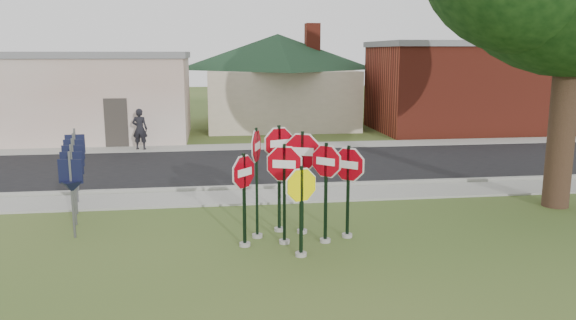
{
  "coord_description": "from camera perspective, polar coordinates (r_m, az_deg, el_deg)",
  "views": [
    {
      "loc": [
        -1.83,
        -10.32,
        4.17
      ],
      "look_at": [
        -0.15,
        2.0,
        1.78
      ],
      "focal_mm": 35.0,
      "sensor_mm": 36.0,
      "label": 1
    }
  ],
  "objects": [
    {
      "name": "ground",
      "position": [
        11.29,
        2.15,
        -10.81
      ],
      "size": [
        120.0,
        120.0,
        0.0
      ],
      "primitive_type": "plane",
      "color": "#395520",
      "rests_on": "ground"
    },
    {
      "name": "sidewalk_near",
      "position": [
        16.46,
        -1.15,
        -3.69
      ],
      "size": [
        60.0,
        1.6,
        0.06
      ],
      "primitive_type": "cube",
      "color": "#979890",
      "rests_on": "ground"
    },
    {
      "name": "road",
      "position": [
        20.83,
        -2.59,
        -0.62
      ],
      "size": [
        60.0,
        7.0,
        0.04
      ],
      "primitive_type": "cube",
      "color": "black",
      "rests_on": "ground"
    },
    {
      "name": "sidewalk_far",
      "position": [
        25.04,
        -3.49,
        1.35
      ],
      "size": [
        60.0,
        1.6,
        0.06
      ],
      "primitive_type": "cube",
      "color": "#979890",
      "rests_on": "ground"
    },
    {
      "name": "curb",
      "position": [
        17.41,
        -1.53,
        -2.74
      ],
      "size": [
        60.0,
        0.2,
        0.14
      ],
      "primitive_type": "cube",
      "color": "#979890",
      "rests_on": "ground"
    },
    {
      "name": "stop_sign_center",
      "position": [
        12.19,
        -0.37,
        -2.08
      ],
      "size": [
        1.05,
        0.37,
        2.35
      ],
      "color": "gray",
      "rests_on": "ground"
    },
    {
      "name": "stop_sign_yellow",
      "position": [
        11.49,
        1.35,
        -4.27
      ],
      "size": [
        0.93,
        0.38,
        2.01
      ],
      "color": "gray",
      "rests_on": "ground"
    },
    {
      "name": "stop_sign_left",
      "position": [
        12.08,
        -4.49,
        -2.93
      ],
      "size": [
        0.68,
        0.78,
        2.17
      ],
      "color": "gray",
      "rests_on": "ground"
    },
    {
      "name": "stop_sign_right",
      "position": [
        12.3,
        3.87,
        -2.05
      ],
      "size": [
        0.75,
        0.7,
        2.35
      ],
      "color": "gray",
      "rests_on": "ground"
    },
    {
      "name": "stop_sign_back_right",
      "position": [
        12.88,
        1.47,
        -0.73
      ],
      "size": [
        1.08,
        0.48,
        2.53
      ],
      "color": "gray",
      "rests_on": "ground"
    },
    {
      "name": "stop_sign_back_left",
      "position": [
        13.01,
        -0.91,
        -0.37
      ],
      "size": [
        0.98,
        0.38,
        2.63
      ],
      "color": "gray",
      "rests_on": "ground"
    },
    {
      "name": "stop_sign_far_right",
      "position": [
        12.7,
        6.14,
        -2.01
      ],
      "size": [
        0.81,
        0.72,
        2.24
      ],
      "color": "gray",
      "rests_on": "ground"
    },
    {
      "name": "stop_sign_far_left",
      "position": [
        12.56,
        -3.21,
        -0.8
      ],
      "size": [
        0.32,
        0.98,
        2.63
      ],
      "color": "gray",
      "rests_on": "ground"
    },
    {
      "name": "route_sign_row",
      "position": [
        15.53,
        -20.92,
        -0.78
      ],
      "size": [
        1.43,
        4.63,
        2.0
      ],
      "color": "#59595E",
      "rests_on": "ground"
    },
    {
      "name": "building_stucco",
      "position": [
        29.28,
        -22.07,
        6.14
      ],
      "size": [
        12.2,
        6.2,
        4.2
      ],
      "color": "beige",
      "rests_on": "ground"
    },
    {
      "name": "building_house",
      "position": [
        32.56,
        -1.04,
        9.96
      ],
      "size": [
        11.6,
        11.6,
        6.2
      ],
      "color": "beige",
      "rests_on": "ground"
    },
    {
      "name": "building_brick",
      "position": [
        32.02,
        17.96,
        7.2
      ],
      "size": [
        10.2,
        6.2,
        4.75
      ],
      "color": "maroon",
      "rests_on": "ground"
    },
    {
      "name": "bg_tree_right",
      "position": [
        43.47,
        26.04,
        11.67
      ],
      "size": [
        5.6,
        5.6,
        8.4
      ],
      "color": "black",
      "rests_on": "ground"
    },
    {
      "name": "pedestrian",
      "position": [
        24.88,
        -14.82,
        3.07
      ],
      "size": [
        0.7,
        0.52,
        1.76
      ],
      "primitive_type": "imported",
      "rotation": [
        0.0,
        0.0,
        2.98
      ],
      "color": "black",
      "rests_on": "sidewalk_far"
    }
  ]
}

